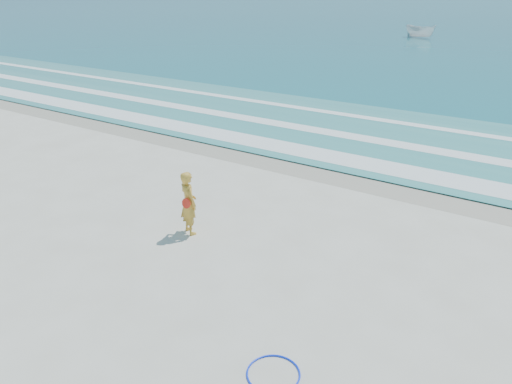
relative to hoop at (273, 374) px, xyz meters
The scene contains 9 objects.
ground 3.88m from the hoop, behind, with size 400.00×400.00×0.00m, color silver.
wet_sand 10.27m from the hoop, 111.99° to the left, with size 400.00×2.40×0.00m, color #B2A893.
shallow 15.02m from the hoop, 104.83° to the left, with size 400.00×10.00×0.01m, color #59B7AD.
foam_near 11.48m from the hoop, 109.56° to the left, with size 400.00×1.40×0.01m, color white.
foam_mid 14.25m from the hoop, 105.65° to the left, with size 400.00×0.90×0.01m, color white.
foam_far 17.45m from the hoop, 102.73° to the left, with size 400.00×0.60×0.01m, color white.
hoop is the anchor object (origin of this frame).
boat 56.62m from the hoop, 104.39° to the left, with size 1.46×3.87×1.49m, color white.
woman 5.68m from the hoop, 145.11° to the left, with size 0.75×0.64×1.73m.
Camera 1 is at (7.26, -6.20, 6.22)m, focal length 35.00 mm.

